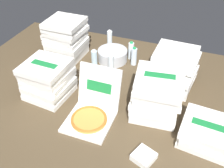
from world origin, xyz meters
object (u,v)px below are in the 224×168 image
at_px(water_bottle_1, 110,39).
at_px(water_bottle_2, 111,63).
at_px(napkin_pile, 144,157).
at_px(pizza_stack_center_near, 48,79).
at_px(water_bottle_0, 94,59).
at_px(pizza_stack_left_near, 174,69).
at_px(pizza_stack_right_near, 207,132).
at_px(pizza_stack_right_mid, 157,95).
at_px(ice_bucket, 113,55).
at_px(open_pizza_box, 92,110).
at_px(pizza_stack_left_mid, 66,39).
at_px(water_bottle_4, 131,51).
at_px(water_bottle_3, 134,56).

distance_m(water_bottle_1, water_bottle_2, 0.52).
distance_m(water_bottle_1, napkin_pile, 1.62).
distance_m(pizza_stack_center_near, water_bottle_0, 0.59).
bearing_deg(pizza_stack_left_near, pizza_stack_right_near, -57.62).
xyz_separation_m(pizza_stack_left_near, water_bottle_0, (-0.82, 0.04, -0.09)).
bearing_deg(pizza_stack_left_near, water_bottle_0, 177.38).
relative_size(pizza_stack_right_near, napkin_pile, 2.89).
bearing_deg(water_bottle_2, water_bottle_1, 112.40).
bearing_deg(pizza_stack_right_near, pizza_stack_right_mid, 161.27).
relative_size(pizza_stack_right_near, ice_bucket, 1.29).
bearing_deg(open_pizza_box, water_bottle_2, 97.51).
xyz_separation_m(pizza_stack_right_near, water_bottle_2, (-0.99, 0.58, 0.03)).
bearing_deg(water_bottle_2, water_bottle_0, 174.55).
height_order(pizza_stack_center_near, pizza_stack_right_near, pizza_stack_center_near).
height_order(pizza_stack_center_near, pizza_stack_left_mid, pizza_stack_left_mid).
bearing_deg(water_bottle_1, pizza_stack_right_mid, -50.53).
xyz_separation_m(pizza_stack_left_near, napkin_pile, (-0.03, -0.91, -0.17)).
bearing_deg(napkin_pile, pizza_stack_center_near, 158.46).
relative_size(water_bottle_0, water_bottle_4, 1.00).
bearing_deg(pizza_stack_right_near, water_bottle_1, 138.05).
bearing_deg(water_bottle_1, napkin_pile, -60.56).
height_order(water_bottle_0, water_bottle_1, same).
height_order(pizza_stack_left_near, water_bottle_4, pizza_stack_left_near).
bearing_deg(pizza_stack_right_near, open_pizza_box, -174.49).
relative_size(pizza_stack_left_near, water_bottle_1, 2.08).
relative_size(water_bottle_0, water_bottle_2, 1.00).
relative_size(pizza_stack_left_mid, water_bottle_1, 2.10).
height_order(pizza_stack_right_near, ice_bucket, pizza_stack_right_near).
height_order(pizza_stack_left_mid, napkin_pile, pizza_stack_left_mid).
bearing_deg(water_bottle_0, water_bottle_1, 90.87).
bearing_deg(ice_bucket, open_pizza_box, -80.46).
xyz_separation_m(pizza_stack_left_mid, water_bottle_3, (0.75, 0.10, -0.12)).
relative_size(water_bottle_2, napkin_pile, 1.43).
bearing_deg(water_bottle_4, napkin_pile, -68.84).
relative_size(ice_bucket, water_bottle_4, 1.57).
bearing_deg(water_bottle_1, pizza_stack_right_near, -41.95).
xyz_separation_m(open_pizza_box, pizza_stack_right_mid, (0.47, 0.23, 0.11)).
xyz_separation_m(ice_bucket, water_bottle_1, (-0.14, 0.28, 0.03)).
bearing_deg(napkin_pile, ice_bucket, 120.15).
distance_m(pizza_stack_left_mid, water_bottle_4, 0.72).
bearing_deg(pizza_stack_center_near, napkin_pile, -21.54).
bearing_deg(pizza_stack_right_near, pizza_stack_center_near, 177.91).
bearing_deg(pizza_stack_left_near, ice_bucket, 162.25).
relative_size(pizza_stack_center_near, pizza_stack_right_near, 1.02).
bearing_deg(water_bottle_0, ice_bucket, 53.56).
relative_size(pizza_stack_left_near, water_bottle_2, 2.08).
distance_m(pizza_stack_left_near, water_bottle_0, 0.83).
bearing_deg(pizza_stack_right_mid, water_bottle_2, 142.00).
distance_m(pizza_stack_left_mid, ice_bucket, 0.54).
bearing_deg(water_bottle_3, water_bottle_2, -130.92).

